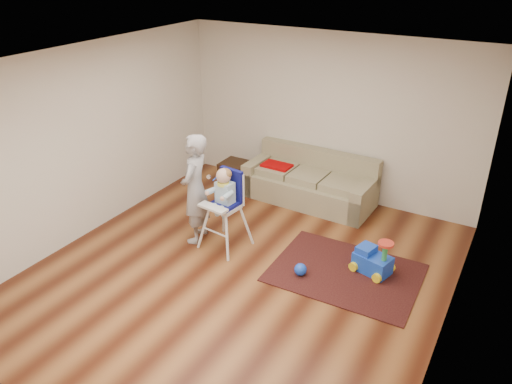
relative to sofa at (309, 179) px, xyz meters
The scene contains 9 objects.
ground 2.34m from the sofa, 87.80° to the right, with size 5.50×5.50×0.00m, color #431B0D.
room_envelope 2.30m from the sofa, 87.15° to the right, with size 5.04×5.52×2.72m.
sofa is the anchor object (origin of this frame).
side_table 1.38m from the sofa, behind, with size 0.46×0.46×0.46m, color black, non-canonical shape.
area_rug 2.12m from the sofa, 51.96° to the right, with size 1.86×1.40×0.01m, color black.
ride_on_toy 2.13m from the sofa, 42.59° to the right, with size 0.46×0.33×0.51m, color blue, non-canonical shape.
toy_ball 2.16m from the sofa, 68.13° to the right, with size 0.16×0.16×0.16m, color blue.
high_chair 1.91m from the sofa, 103.35° to the right, with size 0.62×0.62×1.20m.
adult 2.12m from the sofa, 115.41° to the right, with size 0.58×0.38×1.60m, color gray.
Camera 1 is at (2.85, -4.57, 3.83)m, focal length 35.00 mm.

